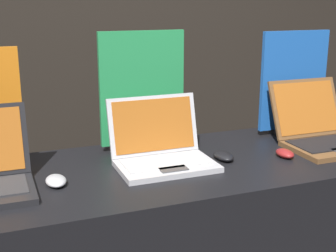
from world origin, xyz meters
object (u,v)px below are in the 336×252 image
Objects in this scene: mouse_middle at (223,156)px; mouse_front at (56,181)px; laptop_middle at (161,149)px; promo_stand_back at (293,85)px; promo_stand_middle at (142,93)px; laptop_back at (321,131)px; mouse_back at (285,153)px.

mouse_front is at bearing -177.78° from mouse_middle.
promo_stand_back is at bearing 14.93° from laptop_middle.
laptop_back is (0.71, -0.24, -0.17)m from promo_stand_middle.
mouse_back is (0.48, -0.32, -0.21)m from promo_stand_middle.
mouse_back is at bearing -128.51° from promo_stand_back.
promo_stand_middle is at bearing 90.00° from laptop_middle.
laptop_middle is 0.74× the size of promo_stand_middle.
laptop_back reaches higher than mouse_front.
promo_stand_back is at bearing 51.49° from mouse_back.
mouse_front is 1.15m from promo_stand_back.
promo_stand_middle is 1.31× the size of laptop_back.
laptop_back is (1.11, 0.05, 0.05)m from mouse_front.
mouse_front is 0.23× the size of promo_stand_middle.
promo_stand_back is (0.71, -0.03, -0.01)m from promo_stand_middle.
mouse_front is 0.64m from mouse_middle.
mouse_middle is at bearing -47.29° from promo_stand_middle.
promo_stand_back is (0.23, 0.29, 0.21)m from mouse_back.
mouse_middle is 0.24× the size of promo_stand_back.
promo_stand_back reaches higher than laptop_back.
mouse_back is (0.87, -0.04, 0.00)m from mouse_front.
mouse_middle is at bearing -9.88° from laptop_middle.
promo_stand_middle is at bearing 146.05° from mouse_back.
mouse_front is at bearing -177.65° from laptop_back.
mouse_front is 0.30× the size of laptop_back.
laptop_back is at bearing 19.50° from mouse_back.
laptop_middle is 3.17× the size of mouse_middle.
mouse_middle is 0.41m from promo_stand_middle.
laptop_back reaches higher than mouse_middle.
promo_stand_middle is 0.71m from promo_stand_back.
mouse_middle is at bearing -153.86° from promo_stand_back.
mouse_front is 0.31× the size of laptop_middle.
laptop_middle is at bearing 178.31° from laptop_back.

